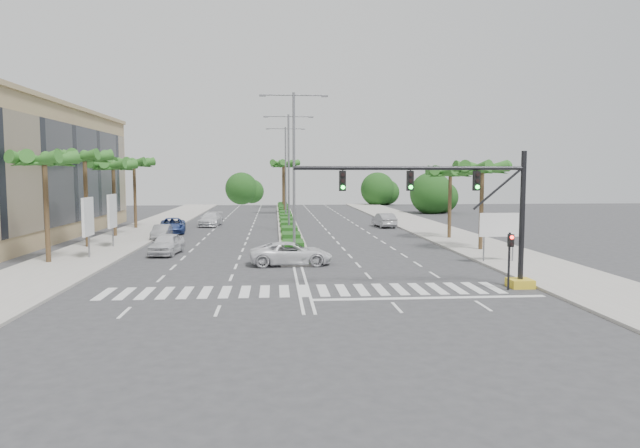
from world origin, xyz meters
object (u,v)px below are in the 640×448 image
object	(u,v)px
car_parked_b	(162,232)
car_parked_d	(211,219)
car_right	(384,220)
car_parked_c	(172,226)
car_crossing	(291,253)
car_parked_a	(167,244)

from	to	relation	value
car_parked_b	car_parked_d	distance (m)	13.34
car_parked_d	car_right	world-z (taller)	car_right
car_parked_c	car_crossing	distance (m)	23.83
car_parked_a	car_parked_c	distance (m)	15.53
car_parked_d	car_parked_a	bearing A→B (deg)	-87.06
car_parked_b	car_parked_c	distance (m)	5.40
car_parked_b	car_right	bearing A→B (deg)	23.30
car_parked_c	car_right	xyz separation A→B (m)	(22.59, 4.74, 0.03)
car_parked_a	car_crossing	world-z (taller)	car_parked_a
car_parked_a	car_crossing	distance (m)	10.68
car_parked_a	car_parked_d	world-z (taller)	car_parked_a
car_right	car_parked_b	bearing A→B (deg)	18.43
car_parked_a	car_parked_c	size ratio (longest dim) A/B	0.84
car_right	car_parked_d	bearing A→B (deg)	-14.04
car_crossing	car_right	distance (m)	27.99
car_parked_b	car_parked_d	xyz separation A→B (m)	(3.02, 12.99, 0.10)
car_parked_b	car_crossing	size ratio (longest dim) A/B	0.74
car_parked_c	car_parked_d	bearing A→B (deg)	61.09
car_parked_c	car_parked_d	size ratio (longest dim) A/B	1.04
car_right	car_parked_a	bearing A→B (deg)	38.98
car_parked_d	car_crossing	world-z (taller)	car_parked_d
car_parked_a	car_crossing	xyz separation A→B (m)	(9.11, -5.57, -0.03)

